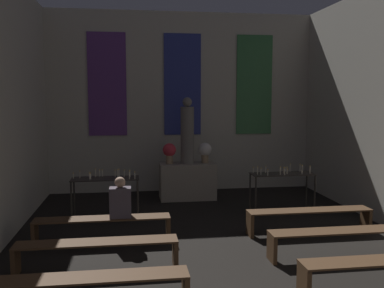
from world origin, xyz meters
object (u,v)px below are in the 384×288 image
altar (187,181)px  pew_back_right (309,215)px  flower_vase_right (205,151)px  flower_vase_left (169,151)px  candle_rack_left (105,183)px  pew_back_left (103,224)px  candle_rack_right (282,178)px  person_seated (120,200)px  pew_third_right (342,237)px  pew_third_left (97,249)px  statue (187,133)px  pew_second_left (89,286)px

altar → pew_back_right: 3.50m
flower_vase_right → flower_vase_left: bearing=180.0°
candle_rack_left → pew_back_left: candle_rack_left is taller
pew_back_left → candle_rack_right: bearing=22.4°
pew_back_left → person_seated: size_ratio=3.30×
flower_vase_right → pew_third_right: 4.48m
pew_third_right → pew_back_right: same height
flower_vase_right → pew_third_left: bearing=-118.5°
statue → candle_rack_left: statue is taller
flower_vase_left → person_seated: 3.20m
pew_third_right → pew_back_left: bearing=161.9°
pew_third_left → person_seated: 1.30m
pew_third_left → pew_third_right: 3.67m
altar → pew_third_left: size_ratio=0.59×
altar → pew_third_left: 4.56m
altar → candle_rack_right: size_ratio=0.98×
candle_rack_right → altar: bearing=142.3°
pew_second_left → pew_back_right: bearing=33.2°
candle_rack_left → pew_second_left: size_ratio=0.60×
pew_second_left → candle_rack_left: bearing=90.5°
statue → candle_rack_right: bearing=-37.7°
pew_back_right → flower_vase_left: bearing=127.4°
pew_third_left → pew_third_right: (3.67, 0.00, 0.00)m
altar → pew_third_left: (-1.84, -4.17, -0.11)m
candle_rack_right → pew_back_left: bearing=-157.6°
flower_vase_left → candle_rack_right: flower_vase_left is taller
statue → candle_rack_right: statue is taller
statue → pew_back_left: bearing=-121.7°
pew_back_left → pew_back_right: same height
candle_rack_left → pew_third_right: candle_rack_left is taller
statue → person_seated: (-1.54, -2.97, -0.88)m
pew_third_right → person_seated: person_seated is taller
statue → flower_vase_right: bearing=0.0°
statue → flower_vase_right: size_ratio=3.22×
statue → pew_third_right: 4.73m
pew_third_left → candle_rack_right: bearing=36.3°
altar → pew_back_right: size_ratio=0.59×
flower_vase_right → person_seated: bearing=-123.5°
candle_rack_left → pew_third_right: bearing=-36.4°
pew_third_right → pew_back_right: size_ratio=1.00×
candle_rack_left → pew_back_right: size_ratio=0.60×
flower_vase_left → candle_rack_left: size_ratio=0.36×
altar → pew_second_left: altar is taller
altar → pew_third_right: 4.56m
pew_third_right → person_seated: (-3.37, 1.20, 0.40)m
candle_rack_left → pew_third_left: size_ratio=0.60×
candle_rack_right → pew_back_left: size_ratio=0.60×
pew_third_left → person_seated: person_seated is taller
flower_vase_right → candle_rack_right: (1.44, -1.45, -0.43)m
flower_vase_right → pew_third_left: 4.82m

